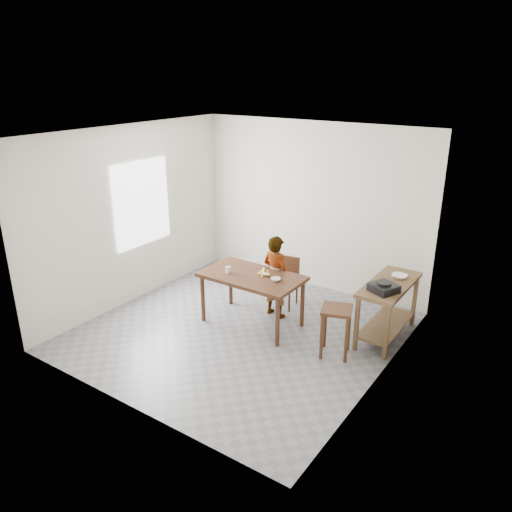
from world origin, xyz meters
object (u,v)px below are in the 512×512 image
Objects in this scene: dining_table at (252,299)px; stool at (335,331)px; prep_counter at (387,310)px; dining_chair at (284,283)px; child at (276,277)px.

dining_table is 1.35m from stool.
dining_chair is at bearing 178.70° from prep_counter.
prep_counter is 0.97× the size of child.
prep_counter is (1.72, 0.70, 0.03)m from dining_table.
stool is at bearing 166.03° from child.
prep_counter is 0.88m from stool.
prep_counter is 1.58× the size of dining_chair.
dining_table is at bearing -157.85° from prep_counter.
stool is at bearing -42.40° from dining_chair.
prep_counter is at bearing 64.78° from stool.
dining_chair is 1.16× the size of stool.
child is 1.88× the size of stool.
child is at bearing 157.64° from stool.
prep_counter is 1.83× the size of stool.
dining_table is 0.74m from dining_chair.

